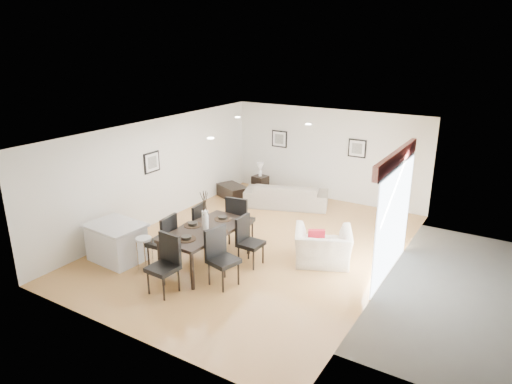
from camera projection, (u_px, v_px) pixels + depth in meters
The scene contains 26 objects.
ground at pixel (257, 246), 10.63m from camera, with size 8.00×8.00×0.00m, color tan.
wall_back at pixel (327, 155), 13.44m from camera, with size 6.00×0.04×2.70m, color silver.
wall_front at pixel (122, 261), 6.96m from camera, with size 6.00×0.04×2.70m, color silver.
wall_left at pixel (157, 172), 11.68m from camera, with size 0.04×8.00×2.70m, color silver.
wall_right at pixel (391, 216), 8.72m from camera, with size 0.04×8.00×2.70m, color silver.
ceiling at pixel (257, 131), 9.78m from camera, with size 6.00×8.00×0.02m, color white.
sofa at pixel (286, 195), 13.06m from camera, with size 2.35×0.92×0.69m, color gray.
armchair at pixel (323, 247), 9.69m from camera, with size 1.18×1.03×0.76m, color #EFE7CF.
dining_table at pixel (206, 232), 9.50m from camera, with size 1.09×2.04×0.83m.
dining_chair_wnear at pixel (165, 238), 9.49m from camera, with size 0.56×0.56×1.14m.
dining_chair_wfar at pixel (195, 224), 10.31m from camera, with size 0.54×0.54×1.09m.
dining_chair_enear at pixel (220, 253), 8.81m from camera, with size 0.62×0.62×1.15m.
dining_chair_efar at pixel (247, 238), 9.61m from camera, with size 0.49×0.49×1.06m.
dining_chair_head at pixel (166, 260), 8.54m from camera, with size 0.53×0.53×1.13m.
dining_chair_foot at pixel (239, 218), 10.52m from camera, with size 0.61×0.61×1.18m.
vase at pixel (205, 214), 9.37m from camera, with size 1.06×1.62×0.82m.
coffee_table at pixel (233, 192), 13.83m from camera, with size 0.96×0.58×0.38m, color black.
side_table at pixel (260, 184), 14.24m from camera, with size 0.41×0.41×0.55m, color black.
table_lamp at pixel (260, 168), 14.07m from camera, with size 0.22×0.22×0.42m.
cushion at pixel (316, 238), 9.59m from camera, with size 0.35×0.11×0.35m, color #AD1623.
kitchen_island at pixel (117, 242), 9.83m from camera, with size 1.25×0.99×0.83m.
bar_stool at pixel (144, 242), 9.37m from camera, with size 0.32×0.32×0.71m.
framed_print_back_left at pixel (279, 139), 14.11m from camera, with size 0.52×0.04×0.52m.
framed_print_back_right at pixel (357, 148), 12.88m from camera, with size 0.52×0.04×0.52m.
framed_print_left_wall at pixel (152, 162), 11.41m from camera, with size 0.04×0.52×0.52m.
sliding_door at pixel (395, 196), 8.89m from camera, with size 0.12×2.70×2.57m.
Camera 1 is at (5.02, -8.29, 4.55)m, focal length 32.00 mm.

